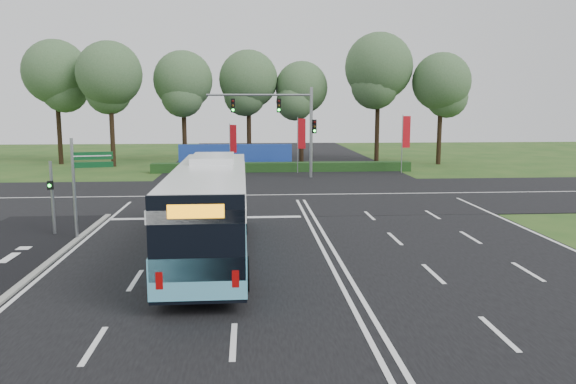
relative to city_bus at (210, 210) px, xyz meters
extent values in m
plane|color=#214818|center=(4.32, 2.20, -1.82)|extent=(120.00, 120.00, 0.00)
cube|color=black|center=(4.32, 2.20, -1.80)|extent=(20.00, 120.00, 0.04)
cube|color=black|center=(4.32, 14.20, -1.80)|extent=(120.00, 14.00, 0.05)
cube|color=gray|center=(-5.78, -0.80, -1.76)|extent=(0.25, 18.00, 0.12)
cube|color=#5AB3D2|center=(0.00, 0.01, -0.70)|extent=(2.74, 12.64, 1.16)
cube|color=black|center=(0.00, 0.01, -1.22)|extent=(2.72, 12.57, 0.32)
cube|color=black|center=(0.00, 0.01, 0.35)|extent=(2.64, 12.45, 1.00)
cube|color=white|center=(0.00, 0.01, 0.98)|extent=(2.74, 12.64, 0.37)
cube|color=white|center=(0.00, 0.01, 1.35)|extent=(2.69, 12.13, 0.37)
cube|color=white|center=(-0.02, 2.64, 1.67)|extent=(1.71, 3.17, 0.26)
cube|color=black|center=(0.06, -6.23, 0.41)|extent=(2.55, 0.14, 2.31)
cube|color=orange|center=(0.06, -6.27, 1.14)|extent=(1.47, 0.07, 0.37)
cylinder|color=black|center=(-1.27, 3.57, -1.28)|extent=(0.30, 1.10, 1.09)
cylinder|color=black|center=(1.20, 3.60, -1.28)|extent=(0.30, 1.10, 1.09)
cylinder|color=black|center=(-1.20, -3.99, -1.28)|extent=(0.30, 1.10, 1.09)
cylinder|color=black|center=(1.27, -3.97, -1.28)|extent=(0.30, 1.10, 1.09)
cylinder|color=gray|center=(-7.12, 4.14, -0.19)|extent=(0.13, 0.13, 3.27)
cube|color=black|center=(-7.12, 3.96, 0.42)|extent=(0.30, 0.24, 0.37)
sphere|color=#19F233|center=(-7.12, 3.86, 0.42)|extent=(0.13, 0.13, 0.13)
cylinder|color=gray|center=(-5.88, 3.17, 0.34)|extent=(0.13, 0.13, 4.32)
cube|color=#0C451D|center=(-5.08, 3.33, 1.74)|extent=(1.60, 0.36, 0.32)
cube|color=#0C451D|center=(-5.08, 3.33, 1.36)|extent=(1.60, 0.36, 0.24)
cube|color=white|center=(-5.08, 3.29, 1.74)|extent=(1.49, 0.29, 0.04)
cylinder|color=gray|center=(-0.02, 24.62, 0.26)|extent=(0.06, 0.06, 4.17)
cube|color=red|center=(0.26, 24.49, 1.14)|extent=(0.52, 0.26, 2.23)
cylinder|color=gray|center=(5.54, 25.65, 0.49)|extent=(0.07, 0.07, 4.63)
cube|color=red|center=(5.88, 25.60, 1.47)|extent=(0.62, 0.12, 2.47)
cylinder|color=gray|center=(14.07, 24.67, 0.60)|extent=(0.08, 0.08, 4.86)
cube|color=red|center=(14.43, 24.72, 1.63)|extent=(0.65, 0.12, 2.59)
cylinder|color=gray|center=(6.32, 22.70, 1.68)|extent=(0.24, 0.24, 7.00)
cylinder|color=gray|center=(2.32, 22.70, 4.58)|extent=(8.00, 0.16, 0.16)
cube|color=black|center=(3.82, 22.70, 3.78)|extent=(0.32, 0.28, 1.05)
cube|color=black|center=(0.32, 22.70, 3.78)|extent=(0.32, 0.28, 1.05)
cube|color=black|center=(6.57, 22.70, 2.18)|extent=(0.32, 0.28, 1.05)
cube|color=#163412|center=(4.32, 26.70, -1.42)|extent=(22.00, 1.20, 0.80)
cube|color=#1D3DA0|center=(0.32, 29.20, -0.72)|extent=(10.00, 0.30, 2.20)
cylinder|color=black|center=(-16.54, 34.51, 2.30)|extent=(0.44, 0.44, 8.25)
sphere|color=#395834|center=(-16.54, 34.51, 6.86)|extent=(6.08, 6.08, 6.08)
cylinder|color=black|center=(-11.00, 32.05, 2.18)|extent=(0.44, 0.44, 8.00)
sphere|color=#395834|center=(-11.00, 32.05, 6.60)|extent=(5.90, 5.90, 5.90)
cylinder|color=black|center=(-4.62, 33.64, 1.94)|extent=(0.44, 0.44, 7.53)
sphere|color=#395834|center=(-4.62, 33.64, 6.11)|extent=(5.55, 5.55, 5.55)
cylinder|color=black|center=(1.54, 34.51, 2.01)|extent=(0.44, 0.44, 7.66)
sphere|color=#395834|center=(1.54, 34.51, 6.24)|extent=(5.64, 5.64, 5.64)
cylinder|color=black|center=(6.71, 34.66, 1.64)|extent=(0.44, 0.44, 6.93)
sphere|color=#395834|center=(6.71, 34.66, 5.48)|extent=(5.11, 5.11, 5.11)
cylinder|color=black|center=(13.90, 33.01, 2.56)|extent=(0.44, 0.44, 8.76)
sphere|color=#395834|center=(13.90, 33.01, 7.40)|extent=(6.45, 6.45, 6.45)
cylinder|color=black|center=(19.65, 31.81, 1.88)|extent=(0.44, 0.44, 7.41)
sphere|color=#395834|center=(19.65, 31.81, 5.97)|extent=(5.46, 5.46, 5.46)
camera|label=1|loc=(1.42, -20.67, 3.88)|focal=35.00mm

